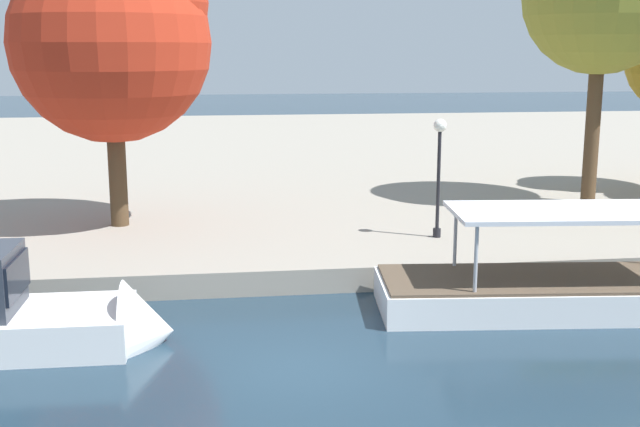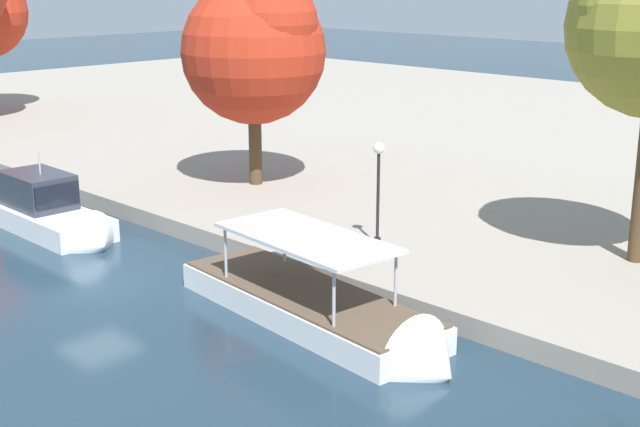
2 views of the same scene
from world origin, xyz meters
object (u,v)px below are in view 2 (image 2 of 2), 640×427
(motor_yacht_1, at_px, (53,218))
(tour_boat_2, at_px, (328,318))
(lamp_post, at_px, (378,178))
(tree_2, at_px, (257,48))

(motor_yacht_1, bearing_deg, tour_boat_2, 4.10)
(motor_yacht_1, height_order, lamp_post, lamp_post)
(tour_boat_2, bearing_deg, tree_2, 151.33)
(tour_boat_2, bearing_deg, lamp_post, 122.82)
(tour_boat_2, distance_m, tree_2, 17.87)
(motor_yacht_1, height_order, tree_2, tree_2)
(motor_yacht_1, relative_size, tree_2, 0.84)
(tour_boat_2, bearing_deg, motor_yacht_1, -171.40)
(tour_boat_2, relative_size, lamp_post, 2.88)
(tree_2, bearing_deg, tour_boat_2, -33.97)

